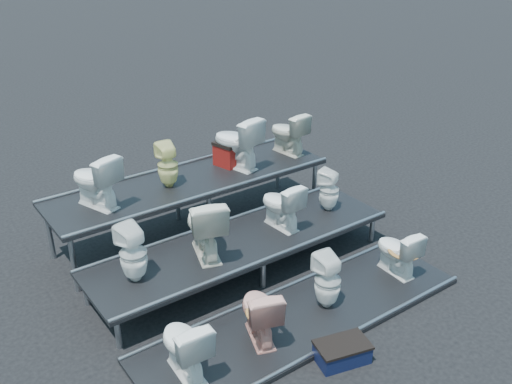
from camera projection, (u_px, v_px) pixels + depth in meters
ground at (242, 270)px, 7.73m from camera, size 80.00×80.00×0.00m
tier_front at (304, 317)px, 6.77m from camera, size 4.20×1.20×0.06m
tier_mid at (242, 255)px, 7.63m from camera, size 4.20×1.20×0.46m
tier_back at (193, 206)px, 8.49m from camera, size 4.20×1.20×0.86m
toilet_0 at (184, 345)px, 5.76m from camera, size 0.44×0.72×0.71m
toilet_1 at (260, 312)px, 6.26m from camera, size 0.60×0.77×0.70m
toilet_2 at (328, 281)px, 6.79m from camera, size 0.34×0.35×0.71m
toilet_3 at (397, 251)px, 7.44m from camera, size 0.39×0.65×0.65m
toilet_4 at (133, 253)px, 6.58m from camera, size 0.36×0.37×0.71m
toilet_5 at (205, 225)px, 7.06m from camera, size 0.68×0.90×0.82m
toilet_6 at (281, 205)px, 7.73m from camera, size 0.42×0.68×0.67m
toilet_7 at (329, 190)px, 8.20m from camera, size 0.37×0.37×0.62m
toilet_8 at (95, 180)px, 7.40m from camera, size 0.63×0.82×0.74m
toilet_9 at (168, 165)px, 7.97m from camera, size 0.32×0.32×0.64m
toilet_10 at (236, 142)px, 8.55m from camera, size 0.63×0.88×0.81m
toilet_11 at (288, 133)px, 9.10m from camera, size 0.46×0.71×0.68m
red_crate at (231, 154)px, 8.77m from camera, size 0.52×0.46×0.32m
step_stool at (342, 353)px, 6.12m from camera, size 0.62×0.46×0.20m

